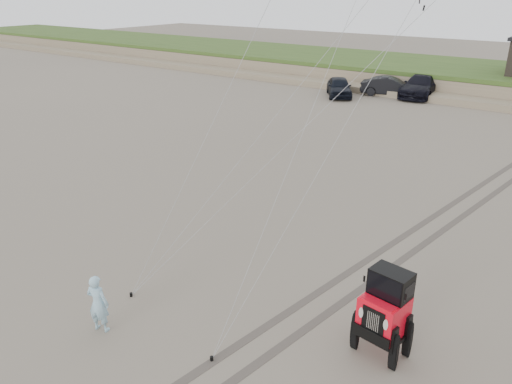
# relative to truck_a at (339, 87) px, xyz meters

# --- Properties ---
(ground) EXTENTS (160.00, 160.00, 0.00)m
(ground) POSITION_rel_truck_a_xyz_m (11.56, -27.93, -0.74)
(ground) COLOR #6B6054
(ground) RESTS_ON ground
(truck_a) EXTENTS (3.86, 4.61, 1.49)m
(truck_a) POSITION_rel_truck_a_xyz_m (0.00, 0.00, 0.00)
(truck_a) COLOR black
(truck_a) RESTS_ON ground
(truck_b) EXTENTS (4.74, 2.75, 1.48)m
(truck_b) POSITION_rel_truck_a_xyz_m (3.13, 2.59, -0.01)
(truck_b) COLOR black
(truck_b) RESTS_ON ground
(truck_c) EXTENTS (2.88, 6.01, 1.69)m
(truck_c) POSITION_rel_truck_a_xyz_m (5.22, 3.81, 0.10)
(truck_c) COLOR black
(truck_c) RESTS_ON ground
(jeep) EXTENTS (2.67, 4.98, 1.77)m
(jeep) POSITION_rel_truck_a_xyz_m (14.92, -26.25, 0.14)
(jeep) COLOR #FB0B1E
(jeep) RESTS_ON ground
(man) EXTENTS (0.67, 0.55, 1.60)m
(man) POSITION_rel_truck_a_xyz_m (8.81, -29.68, 0.06)
(man) COLOR #7FABC5
(man) RESTS_ON ground
(stake_main) EXTENTS (0.08, 0.08, 0.12)m
(stake_main) POSITION_rel_truck_a_xyz_m (8.27, -28.25, -0.68)
(stake_main) COLOR black
(stake_main) RESTS_ON ground
(stake_aux) EXTENTS (0.08, 0.08, 0.12)m
(stake_aux) POSITION_rel_truck_a_xyz_m (11.85, -28.87, -0.68)
(stake_aux) COLOR black
(stake_aux) RESTS_ON ground
(tire_tracks) EXTENTS (5.22, 29.74, 0.01)m
(tire_tracks) POSITION_rel_truck_a_xyz_m (13.56, -19.93, -0.74)
(tire_tracks) COLOR #4C443D
(tire_tracks) RESTS_ON ground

